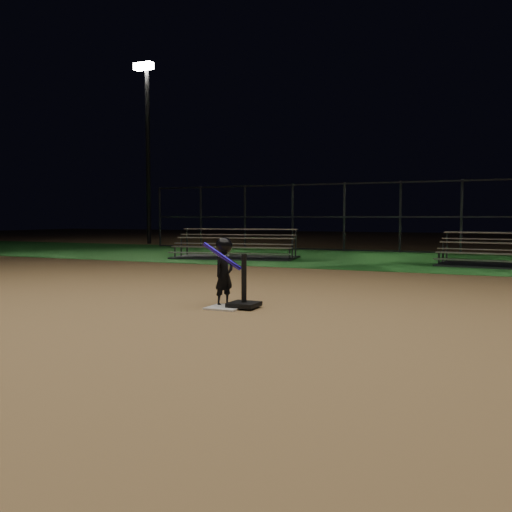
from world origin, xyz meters
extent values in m
plane|color=olive|center=(0.00, 0.00, 0.00)|extent=(80.00, 80.00, 0.00)
cube|color=#1B551D|center=(0.00, 10.00, 0.01)|extent=(60.00, 8.00, 0.01)
cube|color=beige|center=(0.00, 0.00, 0.01)|extent=(0.45, 0.45, 0.02)
cube|color=black|center=(0.23, 0.11, 0.05)|extent=(0.38, 0.38, 0.06)
cylinder|color=black|center=(0.23, 0.11, 0.41)|extent=(0.07, 0.07, 0.66)
imported|color=black|center=(-0.11, 0.18, 0.43)|extent=(0.30, 0.37, 0.86)
sphere|color=black|center=(-0.11, 0.18, 0.85)|extent=(0.23, 0.23, 0.23)
cylinder|color=#2B18CF|center=(-0.06, 0.03, 0.71)|extent=(0.50, 0.28, 0.39)
cylinder|color=black|center=(0.10, 0.15, 0.59)|extent=(0.18, 0.11, 0.14)
cube|color=silver|center=(-3.92, 7.76, 0.36)|extent=(3.62, 0.88, 0.04)
cube|color=silver|center=(-3.88, 7.51, 0.20)|extent=(3.62, 0.88, 0.03)
cube|color=silver|center=(-4.02, 8.25, 0.62)|extent=(3.62, 0.88, 0.04)
cube|color=silver|center=(-3.97, 8.00, 0.45)|extent=(3.62, 0.88, 0.03)
cube|color=silver|center=(-4.11, 8.74, 0.87)|extent=(3.62, 0.88, 0.04)
cube|color=silver|center=(-4.06, 8.49, 0.71)|extent=(3.62, 0.88, 0.03)
cube|color=#38383D|center=(-4.02, 8.25, 0.03)|extent=(3.90, 2.41, 0.05)
cube|color=#ADAEB2|center=(3.52, 8.02, 0.35)|extent=(3.49, 0.55, 0.03)
cube|color=#ADAEB2|center=(3.49, 7.77, 0.19)|extent=(3.49, 0.55, 0.03)
cube|color=#ADAEB2|center=(3.54, 8.25, 0.44)|extent=(3.49, 0.55, 0.03)
cube|color=#38383D|center=(3.56, 8.49, 0.03)|extent=(3.64, 2.03, 0.05)
cube|color=#38383D|center=(0.00, 13.00, 0.05)|extent=(20.00, 0.05, 0.05)
cube|color=#38383D|center=(0.00, 13.00, 1.25)|extent=(20.00, 0.05, 0.05)
cube|color=#38383D|center=(0.00, 13.00, 2.45)|extent=(20.00, 0.05, 0.05)
cylinder|color=#38383D|center=(-10.00, 13.00, 1.25)|extent=(0.08, 0.08, 2.50)
cylinder|color=#38383D|center=(-5.00, 13.00, 1.25)|extent=(0.08, 0.08, 2.50)
cylinder|color=#38383D|center=(0.00, 13.00, 1.25)|extent=(0.08, 0.08, 2.50)
cylinder|color=#2D2D30|center=(-12.00, 15.00, 4.00)|extent=(0.20, 0.20, 8.00)
cube|color=white|center=(-12.00, 14.75, 8.15)|extent=(0.90, 0.35, 0.30)
camera|label=1|loc=(3.49, -6.58, 1.23)|focal=38.81mm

